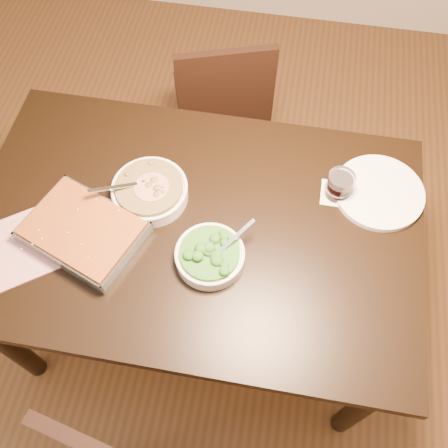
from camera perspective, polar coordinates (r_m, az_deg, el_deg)
name	(u,v)px	position (r m, az deg, el deg)	size (l,w,h in m)	color
ground	(203,308)	(2.22, -2.44, -9.60)	(4.00, 4.00, 0.00)	#4C3215
table	(195,238)	(1.62, -3.30, -1.59)	(1.40, 0.90, 0.75)	black
magazine_a	(26,245)	(1.61, -21.67, -2.25)	(0.32, 0.24, 0.01)	#B93452
coaster	(336,194)	(1.63, 12.72, 3.41)	(0.10, 0.10, 0.00)	white
stew_bowl	(150,191)	(1.58, -8.47, 3.79)	(0.25, 0.24, 0.09)	white
broccoli_bowl	(210,255)	(1.45, -1.62, -3.60)	(0.21, 0.21, 0.08)	white
baking_dish	(83,231)	(1.55, -15.76, -0.83)	(0.40, 0.35, 0.06)	silver
wine_tumbler	(339,185)	(1.59, 13.06, 4.38)	(0.08, 0.08, 0.09)	black
dinner_plate	(379,192)	(1.66, 17.28, 3.50)	(0.28, 0.28, 0.02)	white
chair_far	(222,102)	(2.23, -0.19, 13.73)	(0.49, 0.49, 0.83)	black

